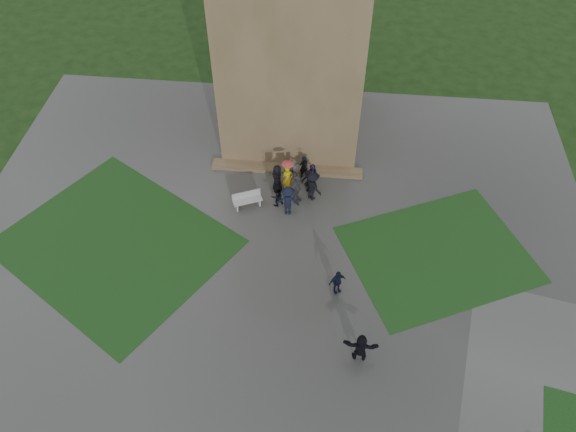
{
  "coord_description": "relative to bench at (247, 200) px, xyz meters",
  "views": [
    {
      "loc": [
        2.48,
        -13.86,
        23.12
      ],
      "look_at": [
        0.53,
        5.85,
        1.2
      ],
      "focal_mm": 35.0,
      "sensor_mm": 36.0,
      "label": 1
    }
  ],
  "objects": [
    {
      "name": "plaza",
      "position": [
        1.92,
        -5.49,
        -0.5
      ],
      "size": [
        34.0,
        34.0,
        0.02
      ],
      "primitive_type": "cube",
      "color": "#363633",
      "rests_on": "ground"
    },
    {
      "name": "ground",
      "position": [
        1.92,
        -7.49,
        -0.51
      ],
      "size": [
        120.0,
        120.0,
        0.0
      ],
      "primitive_type": "plane",
      "color": "black"
    },
    {
      "name": "lawn_inset_left",
      "position": [
        -6.58,
        -3.49,
        -0.48
      ],
      "size": [
        14.1,
        13.46,
        0.01
      ],
      "primitive_type": "cube",
      "rotation": [
        0.0,
        0.0,
        -0.56
      ],
      "color": "#133412",
      "rests_on": "plaza"
    },
    {
      "name": "tower_plinth",
      "position": [
        1.92,
        3.11,
        -0.38
      ],
      "size": [
        9.0,
        0.8,
        0.22
      ],
      "primitive_type": "cube",
      "color": "brown",
      "rests_on": "plaza"
    },
    {
      "name": "visitor_cluster",
      "position": [
        2.61,
        0.87,
        0.71
      ],
      "size": [
        3.13,
        3.89,
        2.72
      ],
      "color": "black",
      "rests_on": "plaza"
    },
    {
      "name": "pedestrian_mid",
      "position": [
        5.23,
        -5.32,
        0.28
      ],
      "size": [
        1.03,
        0.89,
        1.53
      ],
      "primitive_type": "imported",
      "rotation": [
        0.0,
        0.0,
        0.52
      ],
      "color": "black",
      "rests_on": "plaza"
    },
    {
      "name": "pedestrian_near",
      "position": [
        6.39,
        -8.83,
        0.37
      ],
      "size": [
        1.62,
        0.64,
        1.72
      ],
      "primitive_type": "imported",
      "rotation": [
        0.0,
        0.0,
        3.1
      ],
      "color": "black",
      "rests_on": "plaza"
    },
    {
      "name": "lawn_inset_right",
      "position": [
        10.42,
        -2.49,
        -0.48
      ],
      "size": [
        11.12,
        10.15,
        0.01
      ],
      "primitive_type": "cube",
      "rotation": [
        0.0,
        0.0,
        0.44
      ],
      "color": "#133412",
      "rests_on": "plaza"
    },
    {
      "name": "bench",
      "position": [
        0.0,
        0.0,
        0.0
      ],
      "size": [
        1.7,
        1.12,
        0.95
      ],
      "rotation": [
        0.0,
        0.0,
        0.41
      ],
      "color": "#A8A9A4",
      "rests_on": "plaza"
    }
  ]
}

